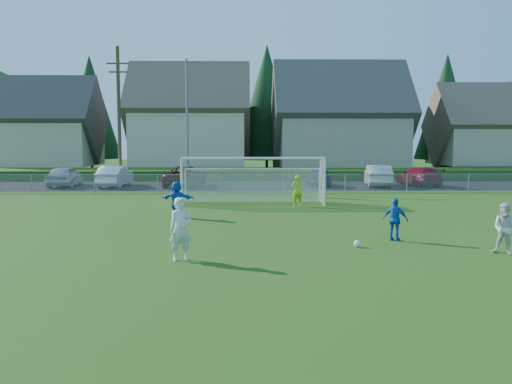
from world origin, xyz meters
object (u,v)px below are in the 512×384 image
at_px(goalkeeper, 297,191).
at_px(car_a, 65,176).
at_px(player_blue_a, 395,220).
at_px(car_b, 115,176).
at_px(soccer_ball, 357,244).
at_px(car_e, 319,177).
at_px(car_f, 378,176).
at_px(soccer_goal, 253,173).
at_px(player_blue_b, 177,199).
at_px(car_g, 419,176).
at_px(car_c, 185,176).
at_px(player_white_b, 506,229).
at_px(player_white_a, 181,229).

bearing_deg(goalkeeper, car_a, -47.53).
relative_size(player_blue_a, car_b, 0.31).
bearing_deg(soccer_ball, goalkeeper, 94.80).
bearing_deg(car_e, player_blue_a, 90.72).
xyz_separation_m(car_b, car_e, (14.75, 0.32, -0.07)).
distance_m(car_f, soccer_goal, 13.99).
relative_size(player_blue_b, car_e, 0.40).
height_order(player_blue_a, car_e, player_blue_a).
xyz_separation_m(car_g, soccer_goal, (-12.41, -11.02, 0.95)).
bearing_deg(car_e, car_a, 2.19).
bearing_deg(car_c, car_g, -174.65).
bearing_deg(goalkeeper, soccer_goal, -38.12).
relative_size(player_white_b, soccer_goal, 0.21).
relative_size(player_blue_a, car_a, 0.33).
bearing_deg(car_f, goalkeeper, 66.69).
relative_size(car_b, soccer_goal, 0.61).
height_order(player_white_a, car_c, player_white_a).
xyz_separation_m(car_a, soccer_goal, (13.41, -10.62, 0.88)).
distance_m(car_a, car_g, 25.82).
xyz_separation_m(car_a, car_f, (22.64, -0.14, 0.02)).
height_order(soccer_ball, car_e, car_e).
xyz_separation_m(soccer_ball, car_e, (1.83, 22.56, 0.57)).
distance_m(player_blue_a, goalkeeper, 9.80).
relative_size(player_blue_a, goalkeeper, 0.90).
xyz_separation_m(soccer_ball, goalkeeper, (-0.89, 10.59, 0.69)).
height_order(player_blue_a, goalkeeper, goalkeeper).
bearing_deg(soccer_goal, car_g, 41.62).
bearing_deg(car_g, car_a, -6.96).
height_order(car_g, soccer_goal, soccer_goal).
bearing_deg(car_a, car_e, 178.69).
bearing_deg(car_e, soccer_goal, 66.95).
relative_size(car_a, car_f, 0.94).
bearing_deg(soccer_ball, car_e, 85.36).
distance_m(goalkeeper, car_c, 13.94).
height_order(player_blue_b, car_b, player_blue_b).
bearing_deg(car_a, player_white_a, 113.00).
bearing_deg(goalkeeper, soccer_ball, 84.26).
xyz_separation_m(player_blue_a, car_e, (0.33, 21.48, -0.04)).
bearing_deg(player_blue_b, car_c, -73.11).
xyz_separation_m(car_c, car_f, (14.01, -0.40, 0.04)).
height_order(player_blue_b, soccer_goal, soccer_goal).
bearing_deg(soccer_ball, car_c, 109.25).
bearing_deg(car_f, car_g, -162.47).
height_order(player_white_a, car_e, player_white_a).
xyz_separation_m(player_white_a, soccer_goal, (2.22, 13.48, 0.74)).
bearing_deg(soccer_goal, car_c, 113.71).
bearing_deg(player_blue_a, car_a, -19.40).
height_order(car_c, car_f, car_f).
relative_size(goalkeeper, car_c, 0.30).
xyz_separation_m(player_blue_a, car_b, (-14.42, 21.15, 0.04)).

